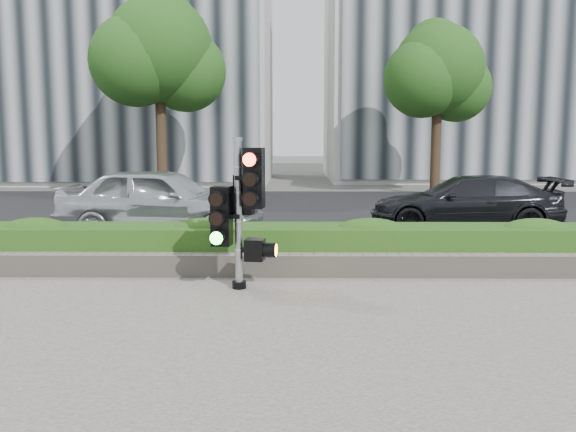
# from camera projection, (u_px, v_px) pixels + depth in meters

# --- Properties ---
(ground) EXTENTS (120.00, 120.00, 0.00)m
(ground) POSITION_uv_depth(u_px,v_px,m) (273.00, 313.00, 7.53)
(ground) COLOR #51514C
(ground) RESTS_ON ground
(sidewalk) EXTENTS (16.00, 11.00, 0.03)m
(sidewalk) POSITION_uv_depth(u_px,v_px,m) (262.00, 398.00, 5.05)
(sidewalk) COLOR #9E9389
(sidewalk) RESTS_ON ground
(road) EXTENTS (60.00, 13.00, 0.02)m
(road) POSITION_uv_depth(u_px,v_px,m) (286.00, 212.00, 17.45)
(road) COLOR black
(road) RESTS_ON ground
(curb) EXTENTS (60.00, 0.25, 0.12)m
(curb) POSITION_uv_depth(u_px,v_px,m) (280.00, 258.00, 10.65)
(curb) COLOR gray
(curb) RESTS_ON ground
(stone_wall) EXTENTS (12.00, 0.32, 0.34)m
(stone_wall) POSITION_uv_depth(u_px,v_px,m) (277.00, 265.00, 9.39)
(stone_wall) COLOR gray
(stone_wall) RESTS_ON sidewalk
(hedge) EXTENTS (12.00, 1.00, 0.68)m
(hedge) POSITION_uv_depth(u_px,v_px,m) (279.00, 246.00, 10.01)
(hedge) COLOR #468328
(hedge) RESTS_ON sidewalk
(building_left) EXTENTS (16.00, 9.00, 15.00)m
(building_left) POSITION_uv_depth(u_px,v_px,m) (104.00, 25.00, 29.46)
(building_left) COLOR #B7B7B2
(building_left) RESTS_ON ground
(building_right) EXTENTS (18.00, 10.00, 12.00)m
(building_right) POSITION_uv_depth(u_px,v_px,m) (503.00, 61.00, 31.41)
(building_right) COLOR #B7B7B2
(building_right) RESTS_ON ground
(tree_left) EXTENTS (4.61, 4.03, 7.34)m
(tree_left) POSITION_uv_depth(u_px,v_px,m) (159.00, 54.00, 21.36)
(tree_left) COLOR black
(tree_left) RESTS_ON ground
(tree_right) EXTENTS (4.10, 3.58, 6.53)m
(tree_right) POSITION_uv_depth(u_px,v_px,m) (437.00, 73.00, 22.31)
(tree_right) COLOR black
(tree_right) RESTS_ON ground
(traffic_signal) EXTENTS (0.76, 0.58, 2.13)m
(traffic_signal) POSITION_uv_depth(u_px,v_px,m) (241.00, 206.00, 8.50)
(traffic_signal) COLOR black
(traffic_signal) RESTS_ON sidewalk
(car_silver) EXTENTS (4.62, 2.37, 1.51)m
(car_silver) POSITION_uv_depth(u_px,v_px,m) (161.00, 201.00, 13.15)
(car_silver) COLOR silver
(car_silver) RESTS_ON road
(car_dark) EXTENTS (4.38, 1.92, 1.25)m
(car_dark) POSITION_uv_depth(u_px,v_px,m) (465.00, 203.00, 14.02)
(car_dark) COLOR black
(car_dark) RESTS_ON road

